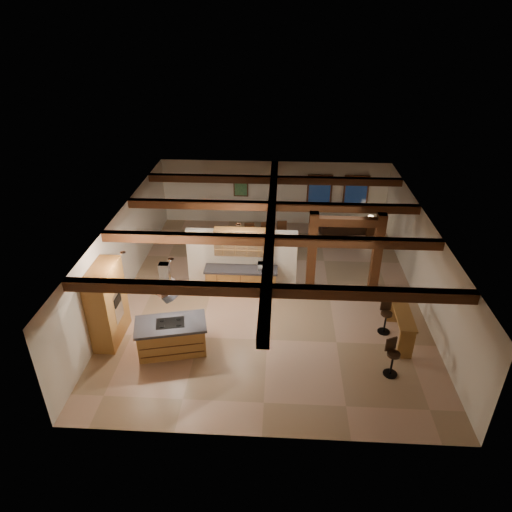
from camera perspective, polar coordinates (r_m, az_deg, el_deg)
The scene contains 22 objects.
ground at distance 15.92m, azimuth 1.73°, elevation -4.78°, with size 12.00×12.00×0.00m, color tan.
room_walls at distance 15.01m, azimuth 1.83°, elevation 0.89°, with size 12.00×12.00×12.00m.
ceiling_beams at distance 14.58m, azimuth 1.89°, elevation 4.29°, with size 10.00×12.00×0.28m.
timber_posts at distance 15.62m, azimuth 11.09°, elevation 1.43°, with size 2.50×0.30×2.90m.
partition_wall at distance 15.83m, azimuth -1.78°, elevation -0.34°, with size 3.80×0.18×2.20m, color beige.
pantry_cabinet at distance 14.00m, azimuth -18.09°, elevation -5.74°, with size 0.67×1.60×2.40m.
back_counter at distance 15.81m, azimuth -1.86°, elevation -3.01°, with size 2.50×0.66×0.94m.
upper_display_cabinet at distance 15.31m, azimuth -1.88°, elevation 1.76°, with size 1.80×0.36×0.95m.
range_hood at distance 12.72m, azimuth -11.00°, elevation -5.33°, with size 1.10×1.10×1.40m.
back_windows at distance 20.69m, azimuth 10.15°, elevation 7.69°, with size 2.70×0.07×1.70m.
framed_art at distance 20.55m, azimuth -1.92°, elevation 8.57°, with size 0.65×0.05×0.85m.
recessed_cans at distance 13.10m, azimuth -9.50°, elevation 1.42°, with size 3.16×2.46×0.03m.
kitchen_island at distance 13.47m, azimuth -10.49°, elevation -9.86°, with size 2.18×1.48×0.99m.
dining_table at distance 18.43m, azimuth 1.42°, elevation 1.31°, with size 1.69×0.94×0.60m, color #401F10.
sofa at distance 20.45m, azimuth 10.80°, elevation 3.71°, with size 2.05×0.80×0.60m, color black.
microwave at distance 15.47m, azimuth 1.00°, elevation -1.28°, with size 0.41×0.28×0.23m, color silver.
bar_counter at distance 14.22m, azimuth 17.71°, elevation -7.66°, with size 0.55×1.93×1.00m.
side_table at distance 20.55m, azimuth 13.97°, elevation 3.32°, with size 0.41×0.41×0.51m, color #441C11.
table_lamp at distance 20.34m, azimuth 14.13°, elevation 4.61°, with size 0.30×0.30×0.36m.
bar_stool_a at distance 12.99m, azimuth 16.63°, elevation -12.03°, with size 0.42×0.43×1.12m.
bar_stool_b at distance 14.46m, azimuth 15.89°, elevation -7.29°, with size 0.38×0.39×1.09m.
dining_chairs at distance 18.30m, azimuth 1.43°, elevation 2.09°, with size 2.02×2.02×1.14m.
Camera 1 is at (0.28, -13.26, 8.82)m, focal length 32.00 mm.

